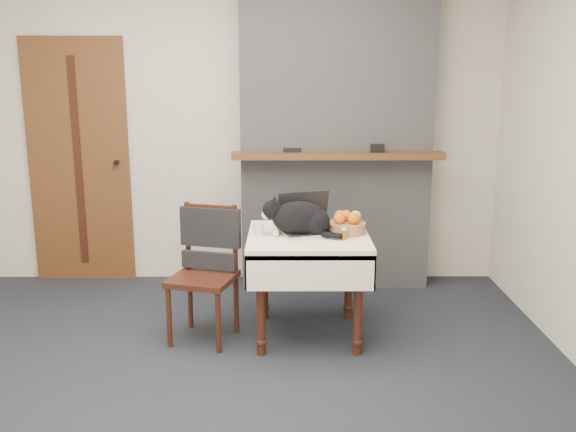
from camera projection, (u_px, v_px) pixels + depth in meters
name	position (u px, v px, depth m)	size (l,w,h in m)	color
ground	(196.00, 390.00, 3.57)	(4.50, 4.50, 0.00)	black
room_shell	(197.00, 66.00, 3.63)	(4.52, 4.01, 2.61)	beige
door	(79.00, 162.00, 5.27)	(0.82, 0.10, 2.00)	brown
chimney	(336.00, 127.00, 5.08)	(1.62, 0.48, 2.60)	gray
side_table	(308.00, 251.00, 4.18)	(0.78, 0.78, 0.70)	#331A0E
laptop	(307.00, 223.00, 4.19)	(0.43, 0.40, 0.26)	#B7B7BC
cat	(301.00, 219.00, 4.10)	(0.51, 0.26, 0.25)	black
cream_jar	(259.00, 230.00, 4.11)	(0.07, 0.07, 0.08)	silver
pill_bottle	(344.00, 234.00, 4.02)	(0.04, 0.04, 0.07)	#9A5013
fruit_basket	(347.00, 224.00, 4.18)	(0.25, 0.25, 0.14)	#AD7145
desk_clutter	(333.00, 233.00, 4.16)	(0.13, 0.01, 0.01)	black
chair	(207.00, 254.00, 4.20)	(0.49, 0.48, 0.88)	#331A0E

